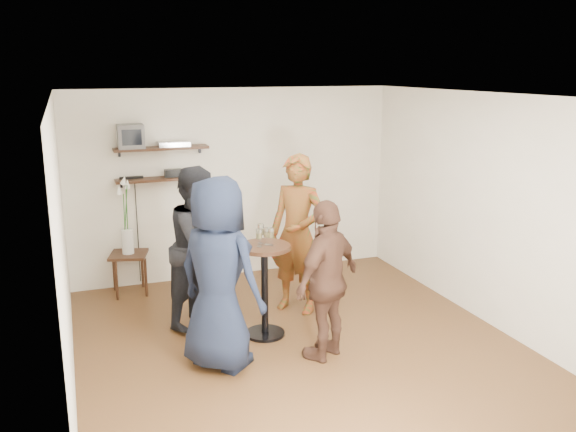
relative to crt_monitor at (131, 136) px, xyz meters
The scene contains 18 objects.
room 2.84m from the crt_monitor, 59.91° to the right, with size 4.58×5.08×2.68m.
shelf_upper 0.41m from the crt_monitor, ahead, with size 1.20×0.25×0.04m, color black.
shelf_lower 0.68m from the crt_monitor, ahead, with size 1.20×0.25×0.04m, color black.
crt_monitor is the anchor object (origin of this frame).
dvd_deck 0.55m from the crt_monitor, ahead, with size 0.40×0.24×0.06m, color silver.
radio 0.72m from the crt_monitor, ahead, with size 0.22×0.10×0.10m, color black.
power_strip 0.54m from the crt_monitor, 108.56° to the left, with size 0.30×0.05×0.03m, color black.
side_table 1.58m from the crt_monitor, 127.32° to the right, with size 0.56×0.56×0.54m.
vase_lilies 1.17m from the crt_monitor, 127.37° to the right, with size 0.20×0.21×1.03m.
drinks_table 2.65m from the crt_monitor, 60.55° to the right, with size 0.56×0.56×1.03m.
wine_glass_fl 2.43m from the crt_monitor, 62.49° to the right, with size 0.06×0.06×0.19m.
wine_glass_fr 2.48m from the crt_monitor, 59.48° to the right, with size 0.06×0.06×0.19m.
wine_glass_bl 2.36m from the crt_monitor, 60.03° to the right, with size 0.07×0.07×0.22m.
wine_glass_br 2.44m from the crt_monitor, 59.88° to the right, with size 0.06×0.06×0.19m.
person_plaid 2.47m from the crt_monitor, 39.79° to the right, with size 0.69×0.45×1.90m, color red.
person_dark 1.87m from the crt_monitor, 68.78° to the right, with size 0.88×0.69×1.82m, color black.
person_navy 2.76m from the crt_monitor, 78.86° to the right, with size 0.93×0.60×1.89m, color black.
person_brown 3.31m from the crt_monitor, 59.84° to the right, with size 0.95×0.40×1.63m, color #45291D.
Camera 1 is at (-2.15, -5.51, 2.87)m, focal length 38.00 mm.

